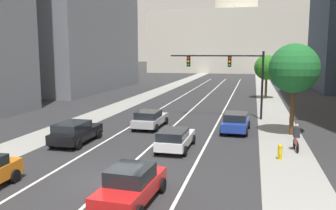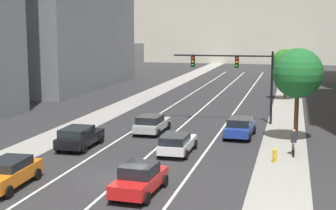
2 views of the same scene
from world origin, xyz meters
name	(u,v)px [view 2 (image 2 of 2)]	position (x,y,z in m)	size (l,w,h in m)	color
ground_plane	(222,91)	(0.00, 40.00, 0.00)	(400.00, 400.00, 0.00)	#2B2B2D
sidewalk_left	(149,94)	(-8.49, 35.00, 0.01)	(3.16, 130.00, 0.01)	gray
sidewalk_right	(288,99)	(8.49, 35.00, 0.01)	(3.16, 130.00, 0.01)	gray
lane_stripe_left	(169,108)	(-3.46, 25.00, 0.01)	(0.16, 90.00, 0.01)	white
lane_stripe_center	(202,109)	(0.00, 25.00, 0.01)	(0.16, 90.00, 0.01)	white
lane_stripe_right	(236,110)	(3.46, 25.00, 0.01)	(0.16, 90.00, 0.01)	white
capitol_building	(260,13)	(0.00, 107.27, 12.00)	(53.12, 29.45, 38.86)	beige
car_red	(139,179)	(1.73, -2.01, 0.78)	(2.12, 4.33, 1.55)	red
car_silver	(152,124)	(-1.73, 12.34, 0.77)	(2.10, 4.62, 1.47)	#B2B5BA
car_orange	(8,173)	(-5.19, -2.64, 0.78)	(2.11, 4.63, 1.48)	orange
car_white	(177,143)	(1.73, 6.27, 0.75)	(1.97, 4.34, 1.41)	silver
car_blue	(240,127)	(5.18, 12.45, 0.79)	(2.17, 4.35, 1.51)	#1E389E
car_black	(79,137)	(-5.18, 6.25, 0.81)	(2.10, 4.56, 1.53)	black
traffic_signal_mast	(239,70)	(4.38, 18.40, 4.59)	(8.69, 0.39, 6.26)	black
fire_hydrant	(275,155)	(8.03, 5.68, 0.46)	(0.26, 0.35, 0.91)	yellow
cyclist	(293,142)	(9.14, 7.87, 0.85)	(0.38, 1.70, 1.72)	black
street_tree_mid_right	(298,73)	(9.28, 12.47, 4.95)	(3.64, 3.64, 6.79)	#51381E
street_tree_far_right	(286,64)	(8.10, 34.35, 4.17)	(3.32, 3.32, 5.85)	#51381E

